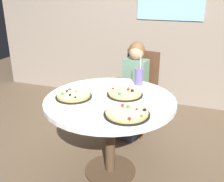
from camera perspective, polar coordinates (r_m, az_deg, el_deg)
ground_plane at (r=2.61m, az=-0.39°, el=-16.99°), size 8.00×8.00×0.00m
wall_with_window at (r=3.86m, az=9.80°, el=18.55°), size 5.20×0.14×2.90m
dining_table at (r=2.27m, az=-0.43°, el=-4.17°), size 1.12×1.12×0.75m
chair_wooden at (r=3.14m, az=5.87°, el=0.96°), size 0.47×0.47×0.95m
diner_child at (r=3.00m, az=4.43°, el=-0.92°), size 0.31×0.43×1.08m
pizza_veggie at (r=2.27m, az=-8.35°, el=-0.97°), size 0.31×0.31×0.05m
pizza_cheese at (r=2.29m, az=2.80°, el=-0.51°), size 0.32×0.32×0.05m
pizza_pepperoni at (r=1.93m, az=3.26°, el=-4.81°), size 0.34×0.34×0.05m
soda_cup at (r=2.54m, az=5.88°, el=3.15°), size 0.08×0.08×0.31m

